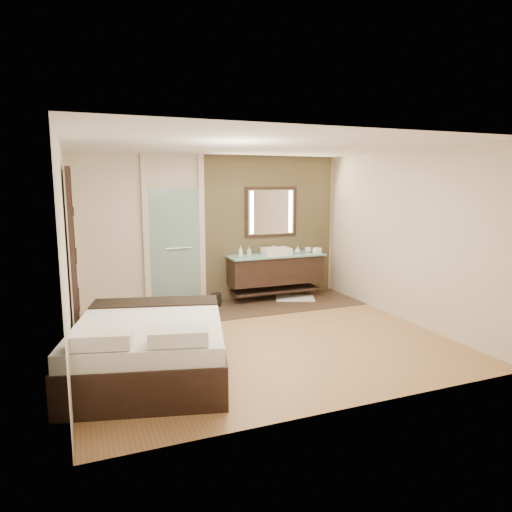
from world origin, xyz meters
name	(u,v)px	position (x,y,z in m)	size (l,w,h in m)	color
floor	(260,338)	(0.00, 0.00, 0.00)	(5.00, 5.00, 0.00)	#996E40
tile_strip	(257,305)	(0.60, 1.60, 0.01)	(3.80, 1.30, 0.01)	#372B1E
stone_wall	(270,227)	(1.10, 2.21, 1.35)	(2.60, 0.08, 2.70)	#A0895B
vanity	(276,269)	(1.10, 1.92, 0.58)	(1.85, 0.55, 0.88)	black
mirror_unit	(271,212)	(1.10, 2.16, 1.65)	(1.06, 0.04, 0.96)	black
frosted_door	(175,243)	(-0.75, 2.20, 1.14)	(1.10, 0.12, 2.70)	#BAEBE4
shoji_partition	(74,259)	(-2.43, 0.60, 1.21)	(0.06, 1.20, 2.40)	black
bed	(150,346)	(-1.65, -0.70, 0.33)	(2.12, 2.42, 0.80)	black
bath_mat	(295,298)	(1.45, 1.79, 0.02)	(0.72, 0.50, 0.02)	white
waste_bin	(216,300)	(-0.10, 1.85, 0.12)	(0.19, 0.19, 0.23)	black
tissue_box	(317,250)	(1.91, 1.79, 0.92)	(0.12, 0.12, 0.10)	white
soap_bottle_a	(241,252)	(0.38, 1.87, 0.97)	(0.08, 0.08, 0.20)	white
soap_bottle_b	(249,251)	(0.61, 2.05, 0.95)	(0.07, 0.07, 0.16)	#B2B2B2
soap_bottle_c	(298,250)	(1.53, 1.87, 0.93)	(0.11, 0.11, 0.14)	#B9E8E6
cup	(308,250)	(1.79, 1.94, 0.91)	(0.12, 0.12, 0.10)	silver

